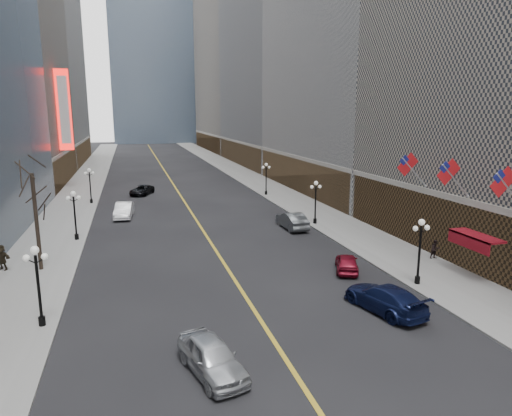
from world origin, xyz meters
TOP-DOWN VIEW (x-y plane):
  - sidewalk_east at (14.00, 70.00)m, footprint 6.00×230.00m
  - sidewalk_west at (-14.00, 70.00)m, footprint 6.00×230.00m
  - lane_line at (0.00, 80.00)m, footprint 0.25×200.00m
  - bldg_east_c at (29.88, 106.00)m, footprint 26.60×40.60m
  - bldg_east_d at (29.90, 149.00)m, footprint 26.60×46.60m
  - streetlamp_east_1 at (11.80, 30.00)m, footprint 1.26×0.44m
  - streetlamp_east_2 at (11.80, 48.00)m, footprint 1.26×0.44m
  - streetlamp_east_3 at (11.80, 66.00)m, footprint 1.26×0.44m
  - streetlamp_west_1 at (-11.80, 30.00)m, footprint 1.26×0.44m
  - streetlamp_west_2 at (-11.80, 48.00)m, footprint 1.26×0.44m
  - streetlamp_west_3 at (-11.80, 66.00)m, footprint 1.26×0.44m
  - flag_3 at (15.31, 27.00)m, footprint 2.87×0.12m
  - flag_4 at (15.31, 32.00)m, footprint 2.87×0.12m
  - flag_5 at (15.31, 37.00)m, footprint 2.87×0.12m
  - awning_c at (16.11, 30.00)m, footprint 1.40×4.00m
  - theatre_marquee at (-15.88, 80.00)m, footprint 2.00×0.55m
  - tree_west_far at (-13.50, 40.00)m, footprint 3.60×3.60m
  - car_nb_near at (-3.60, 23.12)m, footprint 3.03×5.06m
  - car_nb_mid at (-7.66, 56.80)m, footprint 2.27×5.27m
  - car_nb_far at (-5.30, 71.32)m, footprint 4.06×5.47m
  - car_sb_near at (7.45, 26.97)m, footprint 3.51×5.93m
  - car_sb_mid at (8.45, 33.90)m, footprint 3.00×4.25m
  - car_sb_far at (8.88, 47.07)m, footprint 1.97×5.20m
  - ped_east_walk at (16.40, 34.37)m, footprint 0.75×0.42m
  - ped_west_far at (-16.21, 40.61)m, footprint 1.77×1.36m

SIDE VIEW (x-z plane):
  - lane_line at x=0.00m, z-range 0.00..0.02m
  - sidewalk_east at x=14.00m, z-range 0.00..0.15m
  - sidewalk_west at x=-14.00m, z-range 0.00..0.15m
  - car_sb_mid at x=8.45m, z-range 0.00..1.35m
  - car_nb_far at x=-5.30m, z-range 0.00..1.38m
  - car_sb_near at x=7.45m, z-range 0.00..1.61m
  - car_nb_near at x=-3.60m, z-range 0.00..1.61m
  - car_nb_mid at x=-7.66m, z-range 0.00..1.69m
  - car_sb_far at x=8.88m, z-range 0.00..1.69m
  - ped_east_walk at x=16.40m, z-range 0.15..1.69m
  - ped_west_far at x=-16.21m, z-range 0.15..2.05m
  - streetlamp_east_1 at x=11.80m, z-range 0.64..5.16m
  - streetlamp_east_2 at x=11.80m, z-range 0.64..5.16m
  - streetlamp_east_3 at x=11.80m, z-range 0.64..5.16m
  - streetlamp_west_1 at x=-11.80m, z-range 0.64..5.16m
  - streetlamp_west_2 at x=-11.80m, z-range 0.64..5.16m
  - streetlamp_west_3 at x=-11.80m, z-range 0.64..5.16m
  - awning_c at x=16.11m, z-range 2.62..3.54m
  - tree_west_far at x=-13.50m, z-range 2.28..10.20m
  - flag_3 at x=15.31m, z-range 5.85..8.72m
  - flag_4 at x=15.31m, z-range 5.85..8.72m
  - flag_5 at x=15.31m, z-range 5.85..8.72m
  - theatre_marquee at x=-15.88m, z-range 6.00..18.00m
  - bldg_east_c at x=29.88m, z-range -0.22..48.58m
  - bldg_east_d at x=29.90m, z-range -0.23..62.57m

